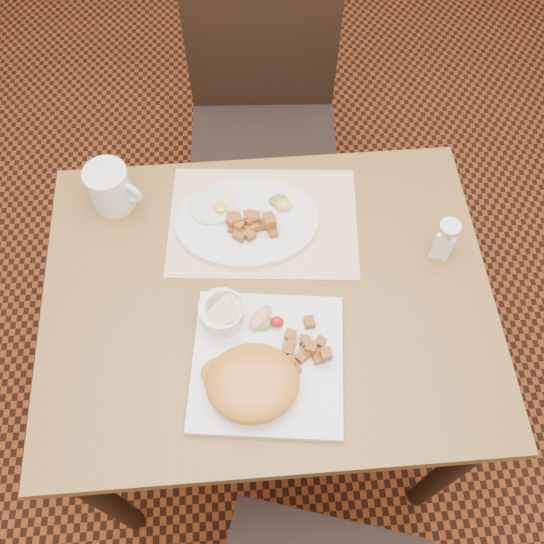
{
  "coord_description": "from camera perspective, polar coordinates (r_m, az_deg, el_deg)",
  "views": [
    {
      "loc": [
        -0.03,
        -0.55,
        1.83
      ],
      "look_at": [
        0.01,
        0.01,
        0.82
      ],
      "focal_mm": 40.0,
      "sensor_mm": 36.0,
      "label": 1
    }
  ],
  "objects": [
    {
      "name": "home_fries_ov",
      "position": [
        1.26,
        -1.95,
        4.61
      ],
      "size": [
        0.11,
        0.07,
        0.04
      ],
      "color": "#A1551A",
      "rests_on": "plate_oval"
    },
    {
      "name": "coffee_mug",
      "position": [
        1.33,
        -14.94,
        7.66
      ],
      "size": [
        0.12,
        0.09,
        0.1
      ],
      "color": "silver",
      "rests_on": "table"
    },
    {
      "name": "placemat",
      "position": [
        1.3,
        -0.83,
        4.76
      ],
      "size": [
        0.42,
        0.32,
        0.0
      ],
      "primitive_type": "cube",
      "rotation": [
        0.0,
        0.0,
        -0.09
      ],
      "color": "white",
      "rests_on": "table"
    },
    {
      "name": "chair_far",
      "position": [
        1.79,
        -0.85,
        14.75
      ],
      "size": [
        0.44,
        0.45,
        0.97
      ],
      "rotation": [
        0.0,
        0.0,
        3.08
      ],
      "color": "black",
      "rests_on": "ground"
    },
    {
      "name": "plate_square",
      "position": [
        1.15,
        -0.42,
        -8.54
      ],
      "size": [
        0.31,
        0.31,
        0.02
      ],
      "primitive_type": "cube",
      "rotation": [
        0.0,
        0.0,
        -0.13
      ],
      "color": "silver",
      "rests_on": "table"
    },
    {
      "name": "home_fries_sq",
      "position": [
        1.13,
        3.2,
        -7.15
      ],
      "size": [
        0.09,
        0.12,
        0.04
      ],
      "color": "#A1551A",
      "rests_on": "plate_square"
    },
    {
      "name": "plate_oval",
      "position": [
        1.29,
        -2.38,
        4.75
      ],
      "size": [
        0.31,
        0.23,
        0.02
      ],
      "primitive_type": null,
      "rotation": [
        0.0,
        0.0,
        -0.03
      ],
      "color": "silver",
      "rests_on": "placemat"
    },
    {
      "name": "ramekin",
      "position": [
        1.15,
        -4.73,
        -3.85
      ],
      "size": [
        0.09,
        0.09,
        0.05
      ],
      "color": "silver",
      "rests_on": "plate_square"
    },
    {
      "name": "fried_egg",
      "position": [
        1.3,
        -5.51,
        6.23
      ],
      "size": [
        0.1,
        0.1,
        0.02
      ],
      "color": "white",
      "rests_on": "plate_oval"
    },
    {
      "name": "salt_shaker",
      "position": [
        1.27,
        15.95,
        3.03
      ],
      "size": [
        0.06,
        0.06,
        0.1
      ],
      "color": "white",
      "rests_on": "table"
    },
    {
      "name": "garnish_ov",
      "position": [
        1.3,
        0.86,
        6.55
      ],
      "size": [
        0.05,
        0.05,
        0.02
      ],
      "color": "#387223",
      "rests_on": "plate_oval"
    },
    {
      "name": "garnish_sq",
      "position": [
        1.16,
        -0.68,
        -4.52
      ],
      "size": [
        0.08,
        0.06,
        0.03
      ],
      "color": "#387223",
      "rests_on": "plate_square"
    },
    {
      "name": "hollandaise_mound",
      "position": [
        1.09,
        -1.93,
        -10.39
      ],
      "size": [
        0.18,
        0.15,
        0.06
      ],
      "color": "orange",
      "rests_on": "plate_square"
    },
    {
      "name": "table",
      "position": [
        1.31,
        -0.37,
        -4.34
      ],
      "size": [
        0.9,
        0.7,
        0.75
      ],
      "color": "brown",
      "rests_on": "ground"
    },
    {
      "name": "ground",
      "position": [
        1.91,
        -0.26,
        -12.41
      ],
      "size": [
        8.0,
        8.0,
        0.0
      ],
      "primitive_type": "plane",
      "color": "black",
      "rests_on": "ground"
    }
  ]
}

